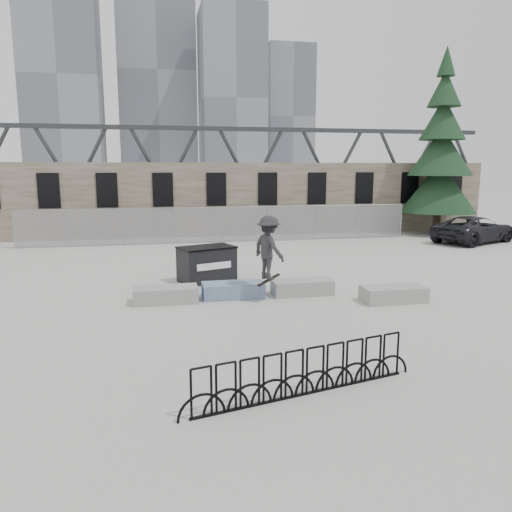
{
  "coord_description": "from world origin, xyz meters",
  "views": [
    {
      "loc": [
        -3.8,
        -15.4,
        4.19
      ],
      "look_at": [
        -0.51,
        0.56,
        1.3
      ],
      "focal_mm": 35.0,
      "sensor_mm": 36.0,
      "label": 1
    }
  ],
  "objects_px": {
    "planter_offset": "(394,293)",
    "suv": "(474,229)",
    "spruce_tree": "(441,159)",
    "planter_far_left": "(166,294)",
    "planter_center_right": "(302,286)",
    "dumpster": "(207,264)",
    "skateboarder": "(269,248)",
    "planter_center_left": "(233,289)",
    "bike_rack": "(305,373)"
  },
  "relations": [
    {
      "from": "planter_center_left",
      "to": "bike_rack",
      "type": "relative_size",
      "value": 0.42
    },
    {
      "from": "dumpster",
      "to": "bike_rack",
      "type": "height_order",
      "value": "dumpster"
    },
    {
      "from": "skateboarder",
      "to": "planter_center_left",
      "type": "bearing_deg",
      "value": 28.5
    },
    {
      "from": "planter_offset",
      "to": "suv",
      "type": "distance_m",
      "value": 15.09
    },
    {
      "from": "bike_rack",
      "to": "skateboarder",
      "type": "height_order",
      "value": "skateboarder"
    },
    {
      "from": "planter_center_right",
      "to": "spruce_tree",
      "type": "bearing_deg",
      "value": 45.56
    },
    {
      "from": "planter_far_left",
      "to": "planter_center_left",
      "type": "bearing_deg",
      "value": 4.52
    },
    {
      "from": "planter_far_left",
      "to": "spruce_tree",
      "type": "height_order",
      "value": "spruce_tree"
    },
    {
      "from": "planter_center_left",
      "to": "suv",
      "type": "distance_m",
      "value": 17.97
    },
    {
      "from": "planter_far_left",
      "to": "dumpster",
      "type": "relative_size",
      "value": 0.87
    },
    {
      "from": "spruce_tree",
      "to": "suv",
      "type": "xyz_separation_m",
      "value": [
        0.03,
        -3.84,
        -4.0
      ]
    },
    {
      "from": "planter_center_left",
      "to": "skateboarder",
      "type": "height_order",
      "value": "skateboarder"
    },
    {
      "from": "planter_far_left",
      "to": "planter_center_right",
      "type": "distance_m",
      "value": 4.51
    },
    {
      "from": "planter_offset",
      "to": "dumpster",
      "type": "xyz_separation_m",
      "value": [
        -5.49,
        4.05,
        0.4
      ]
    },
    {
      "from": "planter_center_right",
      "to": "bike_rack",
      "type": "relative_size",
      "value": 0.42
    },
    {
      "from": "planter_offset",
      "to": "spruce_tree",
      "type": "bearing_deg",
      "value": 54.72
    },
    {
      "from": "planter_center_right",
      "to": "dumpster",
      "type": "bearing_deg",
      "value": 138.78
    },
    {
      "from": "suv",
      "to": "planter_center_left",
      "type": "bearing_deg",
      "value": 98.09
    },
    {
      "from": "dumpster",
      "to": "spruce_tree",
      "type": "xyz_separation_m",
      "value": [
        15.91,
        10.67,
        4.09
      ]
    },
    {
      "from": "planter_center_left",
      "to": "skateboarder",
      "type": "relative_size",
      "value": 0.9
    },
    {
      "from": "planter_far_left",
      "to": "dumpster",
      "type": "xyz_separation_m",
      "value": [
        1.58,
        2.67,
        0.4
      ]
    },
    {
      "from": "planter_far_left",
      "to": "skateboarder",
      "type": "xyz_separation_m",
      "value": [
        3.2,
        -0.56,
        1.46
      ]
    },
    {
      "from": "planter_center_right",
      "to": "planter_offset",
      "type": "height_order",
      "value": "same"
    },
    {
      "from": "dumpster",
      "to": "planter_offset",
      "type": "bearing_deg",
      "value": -56.79
    },
    {
      "from": "planter_far_left",
      "to": "planter_offset",
      "type": "distance_m",
      "value": 7.21
    },
    {
      "from": "bike_rack",
      "to": "planter_offset",
      "type": "bearing_deg",
      "value": 50.74
    },
    {
      "from": "suv",
      "to": "skateboarder",
      "type": "xyz_separation_m",
      "value": [
        -14.32,
        -10.06,
        0.98
      ]
    },
    {
      "from": "bike_rack",
      "to": "planter_far_left",
      "type": "bearing_deg",
      "value": 108.25
    },
    {
      "from": "dumpster",
      "to": "skateboarder",
      "type": "bearing_deg",
      "value": -83.85
    },
    {
      "from": "planter_center_right",
      "to": "planter_offset",
      "type": "xyz_separation_m",
      "value": [
        2.57,
        -1.48,
        0.0
      ]
    },
    {
      "from": "planter_far_left",
      "to": "skateboarder",
      "type": "bearing_deg",
      "value": -9.91
    },
    {
      "from": "bike_rack",
      "to": "spruce_tree",
      "type": "bearing_deg",
      "value": 53.56
    },
    {
      "from": "planter_far_left",
      "to": "planter_offset",
      "type": "relative_size",
      "value": 1.0
    },
    {
      "from": "dumpster",
      "to": "skateboarder",
      "type": "xyz_separation_m",
      "value": [
        1.61,
        -3.23,
        1.06
      ]
    },
    {
      "from": "planter_offset",
      "to": "suv",
      "type": "xyz_separation_m",
      "value": [
        10.44,
        10.88,
        0.48
      ]
    },
    {
      "from": "planter_far_left",
      "to": "planter_center_right",
      "type": "relative_size",
      "value": 1.0
    },
    {
      "from": "planter_far_left",
      "to": "planter_center_left",
      "type": "distance_m",
      "value": 2.18
    },
    {
      "from": "dumpster",
      "to": "bike_rack",
      "type": "bearing_deg",
      "value": -105.91
    },
    {
      "from": "planter_offset",
      "to": "planter_center_left",
      "type": "bearing_deg",
      "value": 162.46
    },
    {
      "from": "planter_offset",
      "to": "dumpster",
      "type": "distance_m",
      "value": 6.84
    },
    {
      "from": "dumpster",
      "to": "skateboarder",
      "type": "relative_size",
      "value": 1.04
    },
    {
      "from": "planter_offset",
      "to": "skateboarder",
      "type": "xyz_separation_m",
      "value": [
        -3.88,
        0.82,
        1.46
      ]
    },
    {
      "from": "planter_offset",
      "to": "spruce_tree",
      "type": "distance_m",
      "value": 18.58
    },
    {
      "from": "spruce_tree",
      "to": "suv",
      "type": "relative_size",
      "value": 2.14
    },
    {
      "from": "planter_center_right",
      "to": "suv",
      "type": "relative_size",
      "value": 0.37
    },
    {
      "from": "suv",
      "to": "skateboarder",
      "type": "height_order",
      "value": "skateboarder"
    },
    {
      "from": "planter_offset",
      "to": "spruce_tree",
      "type": "xyz_separation_m",
      "value": [
        10.41,
        14.72,
        4.49
      ]
    },
    {
      "from": "dumpster",
      "to": "spruce_tree",
      "type": "height_order",
      "value": "spruce_tree"
    },
    {
      "from": "planter_offset",
      "to": "bike_rack",
      "type": "distance_m",
      "value": 7.46
    },
    {
      "from": "bike_rack",
      "to": "spruce_tree",
      "type": "height_order",
      "value": "spruce_tree"
    }
  ]
}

